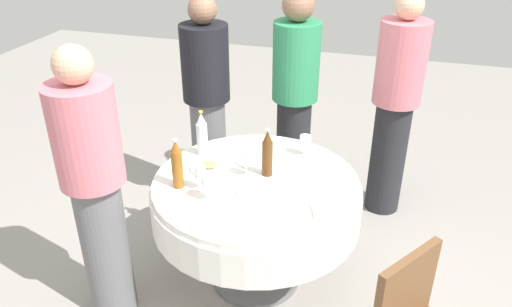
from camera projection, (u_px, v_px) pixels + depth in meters
ground_plane at (256, 278)px, 3.28m from camera, size 10.00×10.00×0.00m
dining_table at (256, 203)px, 2.99m from camera, size 1.24×1.24×0.74m
bottle_brown_near at (267, 154)px, 2.92m from camera, size 0.06×0.06×0.30m
bottle_clear_north at (202, 134)px, 3.14m from camera, size 0.07×0.07×0.30m
bottle_amber_inner at (177, 165)px, 2.80m from camera, size 0.06×0.06×0.30m
wine_glass_west at (208, 183)px, 2.70m from camera, size 0.07×0.07×0.15m
wine_glass_east at (305, 141)px, 3.16m from camera, size 0.07×0.07×0.13m
wine_glass_mid at (247, 161)px, 2.94m from camera, size 0.07×0.07×0.14m
wine_glass_far at (200, 173)px, 2.80m from camera, size 0.06×0.06×0.15m
plate_front at (261, 155)px, 3.18m from camera, size 0.25×0.25×0.02m
plate_outer at (257, 191)px, 2.82m from camera, size 0.24×0.24×0.02m
plate_south at (209, 167)px, 3.04m from camera, size 0.23×0.23×0.04m
fork_north at (277, 218)px, 2.60m from camera, size 0.13×0.15×0.00m
knife_inner at (324, 188)px, 2.85m from camera, size 0.17×0.08×0.00m
folded_napkin at (324, 209)px, 2.65m from camera, size 0.15×0.15×0.02m
person_near at (295, 97)px, 3.72m from camera, size 0.34×0.34×1.65m
person_north at (95, 188)px, 2.65m from camera, size 0.34×0.34×1.62m
person_inner at (395, 105)px, 3.58m from camera, size 0.34×0.34×1.66m
person_west at (207, 103)px, 3.66m from camera, size 0.34×0.34×1.62m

